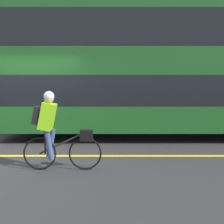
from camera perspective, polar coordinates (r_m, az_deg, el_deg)
ground_plane at (r=7.63m, az=-17.00°, el=-8.14°), size 80.00×80.00×0.00m
road_center_line at (r=7.84m, az=-16.53°, el=-7.70°), size 50.00×0.14×0.01m
sidewalk_curb at (r=13.48m, az=-9.55°, el=-1.26°), size 60.00×2.43×0.12m
building_facade at (r=14.98m, az=-9.05°, el=17.76°), size 60.00×0.30×9.59m
bus at (r=9.94m, az=11.33°, el=8.37°), size 10.64×2.56×4.02m
cyclist_on_bike at (r=6.40m, az=-10.90°, el=-2.87°), size 1.60×0.32×1.61m
trash_bin at (r=13.43m, az=-12.43°, el=0.73°), size 0.57×0.57×0.85m
street_sign_post at (r=13.06m, az=-2.57°, el=5.26°), size 0.36×0.09×2.62m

